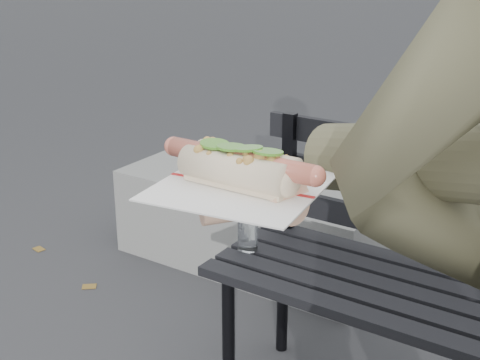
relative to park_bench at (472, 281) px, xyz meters
The scene contains 3 objects.
park_bench is the anchor object (origin of this frame).
concrete_block 1.29m from the park_bench, 152.76° to the left, with size 1.20×0.40×0.40m, color slate.
held_hotdog 1.22m from the park_bench, 81.33° to the right, with size 0.64×0.31×0.20m.
Camera 1 is at (0.39, -0.74, 1.42)m, focal length 50.00 mm.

